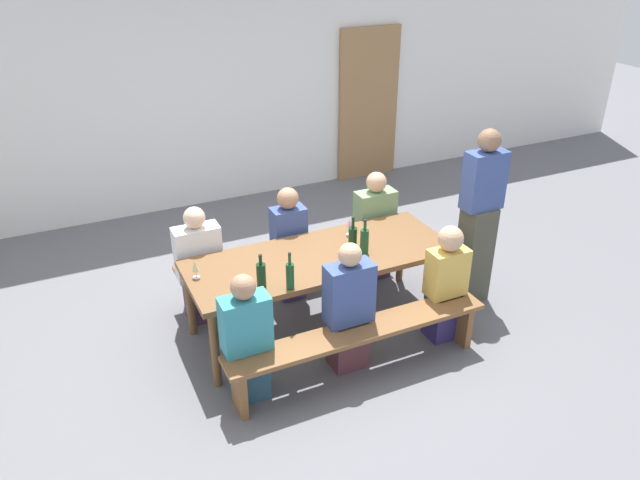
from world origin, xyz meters
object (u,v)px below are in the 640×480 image
Objects in this scene: bench_far at (288,256)px; seated_guest_near_0 at (247,341)px; wine_glass_1 at (349,224)px; seated_guest_near_1 at (349,310)px; seated_guest_far_1 at (289,246)px; standing_host at (479,220)px; tasting_table at (320,262)px; wine_glass_0 at (195,266)px; wine_bottle_3 at (261,275)px; bench_near at (359,338)px; wine_bottle_2 at (364,241)px; seated_guest_far_0 at (199,268)px; wooden_door at (368,105)px; seated_guest_far_2 at (374,228)px; seated_guest_near_2 at (445,285)px; wine_bottle_0 at (353,238)px.

seated_guest_near_0 is at bearing -123.62° from bench_far.
seated_guest_near_1 reaches higher than wine_glass_1.
seated_guest_far_1 is 1.82m from standing_host.
wine_glass_0 reaches higher than tasting_table.
wine_bottle_3 is (-0.64, -0.27, 0.18)m from tasting_table.
seated_guest_far_1 reaches higher than bench_far.
seated_guest_near_1 is at bearing -92.37° from tasting_table.
wine_glass_0 is at bearing 56.97° from seated_guest_near_1.
bench_near is 1.45m from wine_glass_0.
wine_bottle_2 is at bearing 59.28° from bench_near.
wine_glass_1 is 1.43m from seated_guest_far_0.
wooden_door reaches higher than wine_glass_1.
seated_guest_far_2 is at bearing 36.76° from wine_glass_1.
seated_guest_near_1 is (1.06, -0.69, -0.31)m from wine_glass_0.
standing_host is at bearing -6.84° from tasting_table.
seated_guest_near_2 is 0.95× the size of seated_guest_far_2.
wine_bottle_3 is 1.80m from seated_guest_far_2.
seated_guest_far_1 is at bearing 26.44° from wine_glass_0.
wooden_door reaches higher than seated_guest_far_0.
seated_guest_near_2 is 0.96× the size of seated_guest_far_0.
seated_guest_far_1 is (-0.05, 0.60, -0.12)m from tasting_table.
seated_guest_near_2 is 2.22m from seated_guest_far_0.
wine_bottle_3 is 0.25× the size of seated_guest_near_1.
standing_host is (0.67, -0.79, 0.30)m from seated_guest_far_2.
tasting_table is (-2.22, -3.13, -0.37)m from wooden_door.
wine_bottle_3 is 1.10m from seated_guest_far_1.
wine_glass_1 is at bearing 51.90° from seated_guest_far_1.
seated_guest_far_0 is (-0.94, 0.60, -0.15)m from tasting_table.
seated_guest_far_2 reaches higher than wine_bottle_0.
wine_bottle_0 is at bearing -43.22° from seated_guest_far_2.
wine_bottle_0 is 0.78m from seated_guest_far_1.
bench_near is 7.67× the size of wine_bottle_3.
wine_bottle_2 reaches higher than tasting_table.
seated_guest_near_0 is at bearing -146.25° from tasting_table.
wine_glass_0 is 2.06m from seated_guest_far_2.
wine_bottle_0 is 1.39m from wine_glass_0.
wine_glass_1 is at bearing -20.29° from standing_host.
tasting_table reaches higher than bench_near.
tasting_table is 8.01× the size of wine_bottle_3.
tasting_table is at bearing 4.69° from seated_guest_far_1.
wine_bottle_0 is at bearing 29.34° from seated_guest_far_1.
seated_guest_near_0 is (-3.12, -3.73, -0.53)m from wooden_door.
wine_bottle_3 is at bearing -34.25° from seated_guest_far_1.
seated_guest_far_2 reaches higher than seated_guest_near_2.
wine_glass_1 reaches higher than bench_near.
seated_guest_near_0 reaches higher than tasting_table.
wine_glass_0 is at bearing -63.56° from seated_guest_far_1.
seated_guest_far_1 is (0.89, -0.00, 0.03)m from seated_guest_far_0.
wine_bottle_3 is 0.54m from seated_guest_near_0.
wine_bottle_2 is 1.46m from wine_glass_0.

